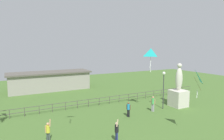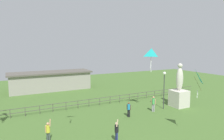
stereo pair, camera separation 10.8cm
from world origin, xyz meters
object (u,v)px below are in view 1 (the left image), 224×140
Objects in this scene: person_2 at (128,108)px; person_1 at (153,103)px; statue_monument at (178,93)px; lamppost at (164,82)px; kite_3 at (151,54)px; person_3 at (48,131)px; person_0 at (117,131)px; kite_2 at (194,77)px.

person_1 is at bearing 3.33° from person_2.
statue_monument is 1.20× the size of lamppost.
kite_3 is (-0.22, 0.27, 5.47)m from person_1.
lamppost is 13.84m from person_3.
person_1 is 0.93× the size of person_3.
person_0 is at bearing -151.97° from lamppost.
lamppost is at bearing 9.90° from person_3.
person_1 is 1.11× the size of person_2.
person_3 reaches higher than person_1.
statue_monument is 2.82× the size of person_3.
statue_monument is 6.46m from kite_3.
person_0 is (-8.86, -4.72, -2.25)m from lamppost.
person_1 is 5.48m from kite_3.
person_0 is at bearing 161.58° from kite_2.
person_2 is 8.63m from person_3.
person_1 is at bearing -178.15° from statue_monument.
kite_3 is at bearing 178.29° from lamppost.
person_0 is at bearing -131.51° from person_2.
person_0 reaches higher than person_1.
kite_3 is at bearing 11.76° from person_3.
lamppost reaches higher than person_2.
person_2 is at bearing -177.48° from statue_monument.
statue_monument is 7.42m from person_2.
kite_2 is at bearing -99.31° from kite_3.
kite_3 is at bearing 80.69° from kite_2.
person_0 is 5.75m from person_2.
kite_3 is (3.15, 0.47, 5.57)m from person_2.
person_0 is 1.08× the size of person_1.
person_2 is 0.69× the size of kite_2.
person_1 is 7.64m from kite_2.
person_1 is at bearing -51.43° from kite_3.
statue_monument reaches higher than person_2.
statue_monument is at bearing -2.05° from lamppost.
person_2 is 6.41m from kite_3.
person_0 reaches higher than person_2.
person_3 is 11.97m from kite_2.
kite_2 is at bearing -129.05° from statue_monument.
lamppost is 2.35× the size of person_3.
person_0 is at bearing -27.26° from person_3.
lamppost is at bearing 7.22° from person_1.
kite_3 reaches higher than person_1.
person_0 is 1.19× the size of person_2.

